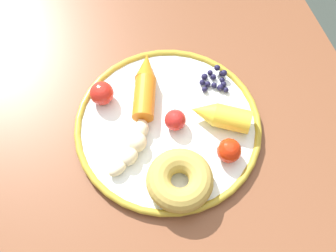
{
  "coord_description": "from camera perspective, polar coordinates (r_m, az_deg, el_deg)",
  "views": [
    {
      "loc": [
        -0.39,
        0.09,
        1.46
      ],
      "look_at": [
        -0.03,
        -0.03,
        0.75
      ],
      "focal_mm": 50.33,
      "sensor_mm": 36.0,
      "label": 1
    }
  ],
  "objects": [
    {
      "name": "ground_plane",
      "position": [
        1.51,
        -1.33,
        -12.46
      ],
      "size": [
        6.0,
        6.0,
        0.0
      ],
      "primitive_type": "plane",
      "color": "#343D37"
    },
    {
      "name": "carrot_yellow",
      "position": [
        0.8,
        6.4,
        1.22
      ],
      "size": [
        0.09,
        0.11,
        0.04
      ],
      "color": "yellow",
      "rests_on": "plate"
    },
    {
      "name": "donut",
      "position": [
        0.74,
        1.44,
        -6.59
      ],
      "size": [
        0.15,
        0.15,
        0.04
      ],
      "primitive_type": "torus",
      "rotation": [
        0.0,
        0.0,
        2.44
      ],
      "color": "#B59A46",
      "rests_on": "plate"
    },
    {
      "name": "tomato_near",
      "position": [
        0.79,
        0.89,
        0.73
      ],
      "size": [
        0.04,
        0.04,
        0.04
      ],
      "primitive_type": "sphere",
      "color": "red",
      "rests_on": "plate"
    },
    {
      "name": "dining_table",
      "position": [
        0.91,
        -2.15,
        -1.79
      ],
      "size": [
        1.08,
        0.76,
        0.73
      ],
      "color": "brown",
      "rests_on": "ground_plane"
    },
    {
      "name": "tomato_far",
      "position": [
        0.82,
        -8.03,
        3.95
      ],
      "size": [
        0.04,
        0.04,
        0.04
      ],
      "primitive_type": "sphere",
      "color": "red",
      "rests_on": "plate"
    },
    {
      "name": "blueberry_pile",
      "position": [
        0.85,
        5.72,
        5.56
      ],
      "size": [
        0.05,
        0.05,
        0.02
      ],
      "color": "#191638",
      "rests_on": "plate"
    },
    {
      "name": "plate",
      "position": [
        0.81,
        0.0,
        -0.1
      ],
      "size": [
        0.32,
        0.32,
        0.02
      ],
      "color": "white",
      "rests_on": "dining_table"
    },
    {
      "name": "banana",
      "position": [
        0.78,
        -4.06,
        -1.96
      ],
      "size": [
        0.12,
        0.09,
        0.03
      ],
      "color": "beige",
      "rests_on": "plate"
    },
    {
      "name": "tomato_mid",
      "position": [
        0.77,
        7.41,
        -2.98
      ],
      "size": [
        0.04,
        0.04,
        0.04
      ],
      "primitive_type": "sphere",
      "color": "red",
      "rests_on": "plate"
    },
    {
      "name": "carrot_orange",
      "position": [
        0.83,
        -2.85,
        4.94
      ],
      "size": [
        0.14,
        0.08,
        0.04
      ],
      "color": "orange",
      "rests_on": "plate"
    }
  ]
}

